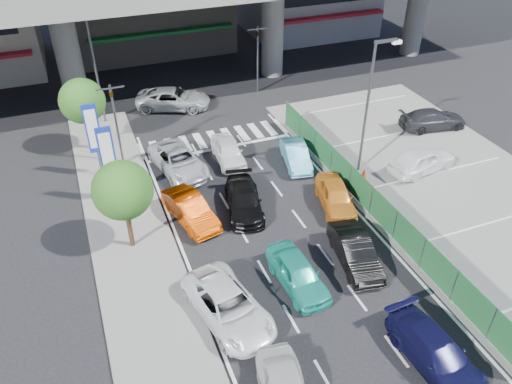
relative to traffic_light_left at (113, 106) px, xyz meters
name	(u,v)px	position (x,y,z in m)	size (l,w,h in m)	color
ground	(295,263)	(6.20, -12.00, -3.94)	(120.00, 120.00, 0.00)	black
parking_lot	(455,192)	(17.20, -10.00, -3.91)	(12.00, 28.00, 0.06)	slate
sidewalk_left	(133,245)	(-0.80, -8.00, -3.88)	(4.00, 30.00, 0.12)	slate
fence_run	(382,212)	(11.50, -11.00, -3.04)	(0.16, 22.00, 1.80)	#1B5029
traffic_light_left	(113,106)	(0.00, 0.00, 0.00)	(1.60, 1.24, 5.20)	#595B60
traffic_light_right	(258,43)	(11.70, 7.00, 0.00)	(1.60, 1.24, 5.20)	#595B60
street_lamp_right	(371,98)	(13.37, -6.00, 0.83)	(1.65, 0.22, 8.00)	#595B60
street_lamp_left	(96,57)	(-0.13, 6.00, 0.83)	(1.65, 0.22, 8.00)	#595B60
signboard_near	(108,155)	(-1.00, -4.01, -0.87)	(0.80, 0.14, 4.70)	#595B60
signboard_far	(93,131)	(-1.40, -1.01, -0.87)	(0.80, 0.14, 4.70)	#595B60
tree_near	(123,191)	(-0.80, -8.00, -0.55)	(2.80, 2.80, 4.80)	#382314
tree_far	(82,101)	(-1.60, 2.50, -0.55)	(2.80, 2.80, 4.80)	#382314
minivan_navy_back	(436,353)	(8.78, -18.98, -3.27)	(1.85, 4.56, 1.32)	#0F0F33
sedan_white_mid_left	(228,306)	(2.19, -13.96, -3.25)	(2.29, 4.97, 1.38)	white
taxi_teal_mid	(298,273)	(5.69, -13.29, -3.25)	(1.63, 4.05, 1.38)	teal
hatch_black_mid_right	(355,252)	(8.81, -12.97, -3.25)	(1.46, 4.19, 1.38)	black
taxi_orange_left	(190,210)	(2.44, -7.03, -3.25)	(1.46, 4.19, 1.38)	#BC3A00
sedan_black_mid	(244,200)	(5.36, -7.18, -3.30)	(1.79, 4.41, 1.28)	black
taxi_orange_right	(336,196)	(10.11, -8.68, -3.25)	(1.63, 4.05, 1.38)	orange
wagon_silver_front_left	(179,161)	(3.04, -2.08, -3.25)	(2.29, 4.97, 1.38)	#B7BABF
sedan_white_front_mid	(228,151)	(6.20, -2.04, -3.27)	(1.57, 3.91, 1.33)	white
kei_truck_front_right	(296,155)	(9.95, -3.94, -3.31)	(1.33, 3.81, 1.26)	#52AECF
crossing_wagon_silver	(173,99)	(4.80, 6.52, -3.19)	(2.49, 5.39, 1.50)	#9FA3A6
parked_sedan_white	(423,160)	(16.67, -7.44, -3.12)	(1.77, 4.41, 1.50)	white
parked_sedan_dgrey	(433,119)	(20.69, -3.16, -3.21)	(1.87, 4.61, 1.34)	#292A2D
traffic_cone	(364,173)	(13.03, -6.87, -3.55)	(0.33, 0.33, 0.64)	red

